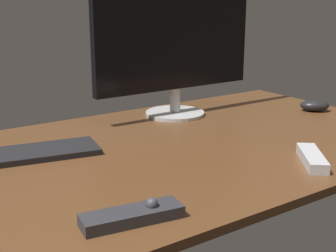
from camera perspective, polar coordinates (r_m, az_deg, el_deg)
desk at (r=129.91cm, az=2.36°, el=-2.47°), size 140.00×84.00×2.00cm
monitor at (r=155.00cm, az=0.89°, el=11.03°), size 59.13×19.91×48.84cm
keyboard at (r=123.56cm, az=-17.18°, el=-3.30°), size 39.36×19.83×1.51cm
computer_mouse at (r=172.13cm, az=17.33°, el=2.39°), size 11.74×11.49×3.98cm
media_remote at (r=86.10cm, az=-4.25°, el=-10.73°), size 19.30×8.50×3.83cm
tv_remote at (r=119.10cm, az=17.04°, el=-3.74°), size 13.76×15.60×2.53cm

